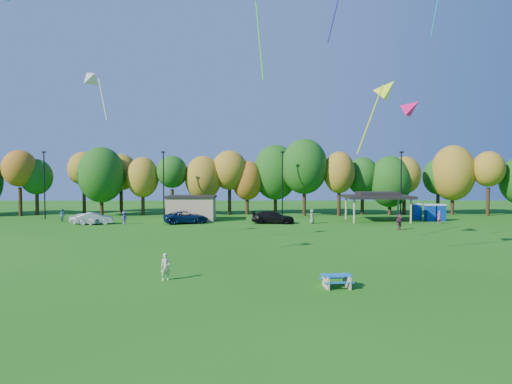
{
  "coord_description": "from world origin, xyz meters",
  "views": [
    {
      "loc": [
        -1.81,
        -21.28,
        6.31
      ],
      "look_at": [
        -1.7,
        6.0,
        5.12
      ],
      "focal_mm": 32.0,
      "sensor_mm": 36.0,
      "label": 1
    }
  ],
  "objects_px": {
    "kite_flyer": "(166,267)",
    "picnic_table": "(336,280)",
    "porta_potties": "(429,212)",
    "car_c": "(186,217)",
    "car_d": "(273,217)",
    "car_b": "(95,218)",
    "car_a": "(86,218)"
  },
  "relations": [
    {
      "from": "porta_potties",
      "to": "picnic_table",
      "type": "distance_m",
      "value": 39.05
    },
    {
      "from": "picnic_table",
      "to": "car_b",
      "type": "bearing_deg",
      "value": 123.32
    },
    {
      "from": "car_a",
      "to": "kite_flyer",
      "type": "bearing_deg",
      "value": -132.26
    },
    {
      "from": "picnic_table",
      "to": "car_c",
      "type": "height_order",
      "value": "car_c"
    },
    {
      "from": "porta_potties",
      "to": "car_d",
      "type": "relative_size",
      "value": 0.71
    },
    {
      "from": "kite_flyer",
      "to": "car_d",
      "type": "distance_m",
      "value": 30.44
    },
    {
      "from": "kite_flyer",
      "to": "car_a",
      "type": "relative_size",
      "value": 0.39
    },
    {
      "from": "car_b",
      "to": "car_d",
      "type": "xyz_separation_m",
      "value": [
        21.57,
        0.93,
        0.05
      ]
    },
    {
      "from": "car_b",
      "to": "picnic_table",
      "type": "bearing_deg",
      "value": -156.16
    },
    {
      "from": "picnic_table",
      "to": "car_b",
      "type": "height_order",
      "value": "car_b"
    },
    {
      "from": "car_a",
      "to": "car_d",
      "type": "bearing_deg",
      "value": -68.34
    },
    {
      "from": "porta_potties",
      "to": "car_a",
      "type": "relative_size",
      "value": 0.92
    },
    {
      "from": "porta_potties",
      "to": "picnic_table",
      "type": "xyz_separation_m",
      "value": [
        -18.29,
        -34.5,
        -0.69
      ]
    },
    {
      "from": "picnic_table",
      "to": "car_c",
      "type": "distance_m",
      "value": 33.75
    },
    {
      "from": "car_a",
      "to": "car_d",
      "type": "distance_m",
      "value": 22.74
    },
    {
      "from": "kite_flyer",
      "to": "car_c",
      "type": "relative_size",
      "value": 0.29
    },
    {
      "from": "kite_flyer",
      "to": "car_b",
      "type": "bearing_deg",
      "value": 93.81
    },
    {
      "from": "kite_flyer",
      "to": "picnic_table",
      "type": "bearing_deg",
      "value": -32.42
    },
    {
      "from": "porta_potties",
      "to": "car_d",
      "type": "distance_m",
      "value": 20.74
    },
    {
      "from": "porta_potties",
      "to": "picnic_table",
      "type": "relative_size",
      "value": 2.15
    },
    {
      "from": "car_d",
      "to": "porta_potties",
      "type": "bearing_deg",
      "value": -74.26
    },
    {
      "from": "picnic_table",
      "to": "car_c",
      "type": "xyz_separation_m",
      "value": [
        -12.89,
        31.19,
        0.34
      ]
    },
    {
      "from": "kite_flyer",
      "to": "car_d",
      "type": "height_order",
      "value": "kite_flyer"
    },
    {
      "from": "porta_potties",
      "to": "kite_flyer",
      "type": "bearing_deg",
      "value": -130.43
    },
    {
      "from": "porta_potties",
      "to": "car_a",
      "type": "bearing_deg",
      "value": -174.68
    },
    {
      "from": "car_c",
      "to": "car_d",
      "type": "bearing_deg",
      "value": -108.66
    },
    {
      "from": "kite_flyer",
      "to": "porta_potties",
      "type": "bearing_deg",
      "value": 27.13
    },
    {
      "from": "porta_potties",
      "to": "car_c",
      "type": "xyz_separation_m",
      "value": [
        -31.18,
        -3.31,
        -0.35
      ]
    },
    {
      "from": "car_c",
      "to": "car_d",
      "type": "relative_size",
      "value": 1.03
    },
    {
      "from": "car_c",
      "to": "car_d",
      "type": "height_order",
      "value": "car_d"
    },
    {
      "from": "porta_potties",
      "to": "car_b",
      "type": "relative_size",
      "value": 0.87
    },
    {
      "from": "car_b",
      "to": "car_d",
      "type": "distance_m",
      "value": 21.59
    }
  ]
}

